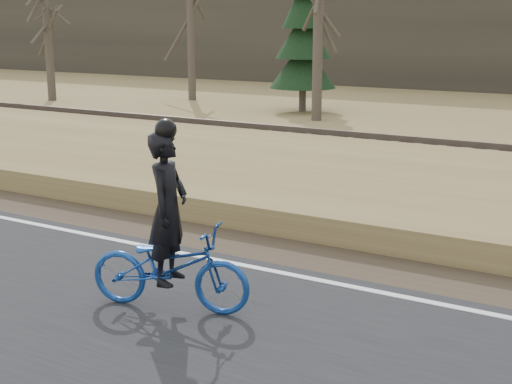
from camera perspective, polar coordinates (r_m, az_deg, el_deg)
The scene contains 12 objects.
ground at distance 11.96m, azimuth -13.63°, elevation -3.92°, with size 120.00×120.00×0.00m, color olive.
edge_line at distance 12.08m, azimuth -13.00°, elevation -3.39°, with size 120.00×0.12×0.01m, color silver.
shoulder at distance 12.80m, azimuth -9.94°, elevation -2.48°, with size 120.00×1.60×0.04m, color #473A2B.
embankment at distance 15.09m, azimuth -2.65°, elevation 0.95°, with size 120.00×5.00×0.44m, color olive.
ballast at distance 18.33m, azimuth 3.81°, elevation 3.22°, with size 120.00×3.00×0.45m, color slate.
railroad at distance 18.28m, azimuth 3.83°, elevation 4.15°, with size 120.00×2.40×0.29m.
treeline_backdrop at distance 38.99m, azimuth 18.83°, elevation 12.15°, with size 120.00×4.00×6.00m, color #383328.
cyclist at distance 8.72m, azimuth -6.94°, elevation -4.69°, with size 2.14×1.20×2.35m.
bare_tree_far_left at distance 33.25m, azimuth -16.35°, elevation 12.66°, with size 0.36×0.36×6.54m, color #51483B.
bare_tree_left at distance 32.31m, azimuth -5.27°, elevation 14.57°, with size 0.36×0.36×8.18m, color #51483B.
bare_tree_near_left at distance 25.57m, azimuth 5.00°, elevation 12.81°, with size 0.36×0.36×6.37m, color #51483B.
conifer at distance 28.14m, azimuth 3.81°, elevation 12.34°, with size 2.60×2.60×6.14m.
Camera 1 is at (8.01, -8.15, 3.53)m, focal length 50.00 mm.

